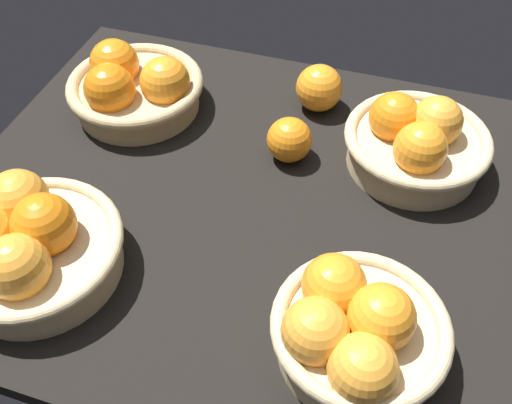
{
  "coord_description": "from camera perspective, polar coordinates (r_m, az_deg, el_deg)",
  "views": [
    {
      "loc": [
        -19.35,
        53.26,
        64.69
      ],
      "look_at": [
        -3.73,
        3.8,
        7.0
      ],
      "focal_mm": 39.68,
      "sensor_mm": 36.0,
      "label": 1
    }
  ],
  "objects": [
    {
      "name": "basket_near_right",
      "position": [
        0.98,
        -12.18,
        11.28
      ],
      "size": [
        22.86,
        22.86,
        10.83
      ],
      "color": "tan",
      "rests_on": "market_tray"
    },
    {
      "name": "basket_near_left",
      "position": [
        0.89,
        15.81,
        5.88
      ],
      "size": [
        22.02,
        22.02,
        11.57
      ],
      "color": "#D3BC8C",
      "rests_on": "market_tray"
    },
    {
      "name": "basket_far_left",
      "position": [
        0.66,
        9.91,
        -12.67
      ],
      "size": [
        20.44,
        20.44,
        11.74
      ],
      "color": "#D3BC8C",
      "rests_on": "market_tray"
    },
    {
      "name": "loose_orange_back_gap",
      "position": [
        0.87,
        3.38,
        6.28
      ],
      "size": [
        7.04,
        7.04,
        7.04
      ],
      "primitive_type": "sphere",
      "color": "orange",
      "rests_on": "market_tray"
    },
    {
      "name": "loose_orange_front_gap",
      "position": [
        0.97,
        6.38,
        11.35
      ],
      "size": [
        7.92,
        7.92,
        7.92
      ],
      "primitive_type": "sphere",
      "color": "orange",
      "rests_on": "market_tray"
    },
    {
      "name": "basket_far_right",
      "position": [
        0.77,
        -21.98,
        -4.06
      ],
      "size": [
        23.1,
        23.1,
        11.9
      ],
      "color": "#D3BC8C",
      "rests_on": "market_tray"
    },
    {
      "name": "market_tray",
      "position": [
        0.85,
        -1.63,
        -0.1
      ],
      "size": [
        84.0,
        72.0,
        3.0
      ],
      "primitive_type": "cube",
      "color": "black",
      "rests_on": "ground"
    }
  ]
}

